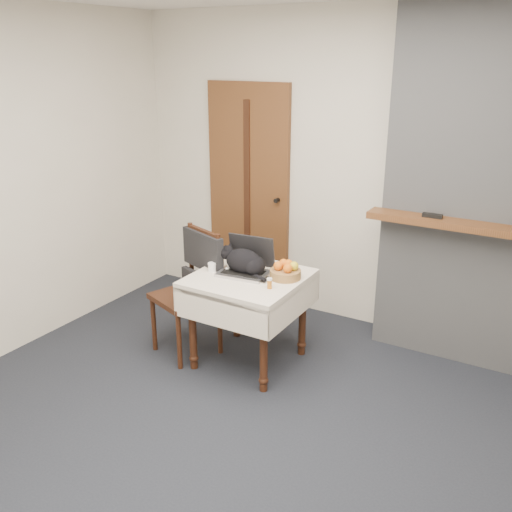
{
  "coord_description": "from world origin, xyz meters",
  "views": [
    {
      "loc": [
        1.45,
        -2.39,
        2.24
      ],
      "look_at": [
        -0.46,
        0.85,
        0.89
      ],
      "focal_mm": 40.0,
      "sensor_mm": 36.0,
      "label": 1
    }
  ],
  "objects": [
    {
      "name": "room_shell",
      "position": [
        0.0,
        0.46,
        1.76
      ],
      "size": [
        4.52,
        4.01,
        2.61
      ],
      "color": "beige",
      "rests_on": "ground"
    },
    {
      "name": "fruit_basket",
      "position": [
        -0.3,
        1.0,
        0.75
      ],
      "size": [
        0.22,
        0.22,
        0.13
      ],
      "color": "#A47D42",
      "rests_on": "side_table"
    },
    {
      "name": "door",
      "position": [
        -1.2,
        1.97,
        1.0
      ],
      "size": [
        0.82,
        0.1,
        2.0
      ],
      "color": "brown",
      "rests_on": "ground"
    },
    {
      "name": "chimney",
      "position": [
        0.9,
        1.85,
        1.3
      ],
      "size": [
        1.62,
        0.48,
        2.6
      ],
      "color": "gray",
      "rests_on": "ground"
    },
    {
      "name": "desk_clutter",
      "position": [
        -0.35,
        0.97,
        0.7
      ],
      "size": [
        0.15,
        0.09,
        0.01
      ],
      "primitive_type": "cube",
      "rotation": [
        0.0,
        0.0,
        0.48
      ],
      "color": "black",
      "rests_on": "side_table"
    },
    {
      "name": "chair",
      "position": [
        -1.01,
        0.87,
        0.63
      ],
      "size": [
        0.56,
        0.56,
        0.98
      ],
      "rotation": [
        0.0,
        0.0,
        -0.35
      ],
      "color": "#33170D",
      "rests_on": "ground"
    },
    {
      "name": "ground",
      "position": [
        0.0,
        0.0,
        0.0
      ],
      "size": [
        4.5,
        4.5,
        0.0
      ],
      "primitive_type": "plane",
      "color": "black",
      "rests_on": "ground"
    },
    {
      "name": "laptop",
      "position": [
        -0.6,
        0.96,
        0.77
      ],
      "size": [
        0.39,
        0.34,
        0.27
      ],
      "rotation": [
        0.0,
        0.0,
        0.11
      ],
      "color": "#B7B7BC",
      "rests_on": "side_table"
    },
    {
      "name": "side_table",
      "position": [
        -0.55,
        0.9,
        0.59
      ],
      "size": [
        0.78,
        0.78,
        0.7
      ],
      "color": "#33170D",
      "rests_on": "ground"
    },
    {
      "name": "cream_jar",
      "position": [
        -0.83,
        0.84,
        0.73
      ],
      "size": [
        0.06,
        0.06,
        0.07
      ],
      "primitive_type": "cylinder",
      "color": "white",
      "rests_on": "side_table"
    },
    {
      "name": "pill_bottle",
      "position": [
        -0.31,
        0.77,
        0.74
      ],
      "size": [
        0.04,
        0.04,
        0.08
      ],
      "color": "#B46316",
      "rests_on": "side_table"
    },
    {
      "name": "cat",
      "position": [
        -0.6,
        0.93,
        0.79
      ],
      "size": [
        0.44,
        0.19,
        0.21
      ],
      "rotation": [
        0.0,
        0.0,
        0.02
      ],
      "color": "black",
      "rests_on": "side_table"
    }
  ]
}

